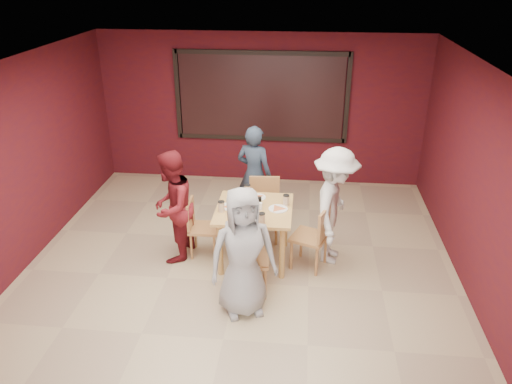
# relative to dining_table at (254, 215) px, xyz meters

# --- Properties ---
(floor) EXTENTS (7.00, 7.00, 0.00)m
(floor) POSITION_rel_dining_table_xyz_m (-0.17, -0.59, -0.72)
(floor) COLOR tan
(floor) RESTS_ON ground
(window_blinds) EXTENTS (3.00, 0.02, 1.50)m
(window_blinds) POSITION_rel_dining_table_xyz_m (-0.17, 2.86, 0.93)
(window_blinds) COLOR black
(dining_table) EXTENTS (1.05, 1.05, 0.98)m
(dining_table) POSITION_rel_dining_table_xyz_m (0.00, 0.00, 0.00)
(dining_table) COLOR tan
(dining_table) RESTS_ON floor
(chair_front) EXTENTS (0.51, 0.51, 0.97)m
(chair_front) POSITION_rel_dining_table_xyz_m (0.04, -0.83, -0.17)
(chair_front) COLOR #B47746
(chair_front) RESTS_ON floor
(chair_back) EXTENTS (0.49, 0.49, 0.95)m
(chair_back) POSITION_rel_dining_table_xyz_m (0.08, 0.69, -0.18)
(chair_back) COLOR #B47746
(chair_back) RESTS_ON floor
(chair_left) EXTENTS (0.43, 0.43, 0.85)m
(chair_left) POSITION_rel_dining_table_xyz_m (-0.81, 0.07, -0.24)
(chair_left) COLOR #B47746
(chair_left) RESTS_ON floor
(chair_right) EXTENTS (0.59, 0.59, 0.95)m
(chair_right) POSITION_rel_dining_table_xyz_m (0.85, -0.12, -0.19)
(chair_right) COLOR #B47746
(chair_right) RESTS_ON floor
(diner_front) EXTENTS (0.93, 0.77, 1.64)m
(diner_front) POSITION_rel_dining_table_xyz_m (-0.01, -1.15, 0.10)
(diner_front) COLOR #999999
(diner_front) RESTS_ON floor
(diner_back) EXTENTS (0.69, 0.57, 1.63)m
(diner_back) POSITION_rel_dining_table_xyz_m (-0.13, 1.20, 0.09)
(diner_back) COLOR #2B394C
(diner_back) RESTS_ON floor
(diner_left) EXTENTS (0.71, 0.86, 1.62)m
(diner_left) POSITION_rel_dining_table_xyz_m (-1.15, -0.04, 0.09)
(diner_left) COLOR maroon
(diner_left) RESTS_ON floor
(diner_right) EXTENTS (0.82, 1.19, 1.69)m
(diner_right) POSITION_rel_dining_table_xyz_m (1.10, 0.13, 0.12)
(diner_right) COLOR silver
(diner_right) RESTS_ON floor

